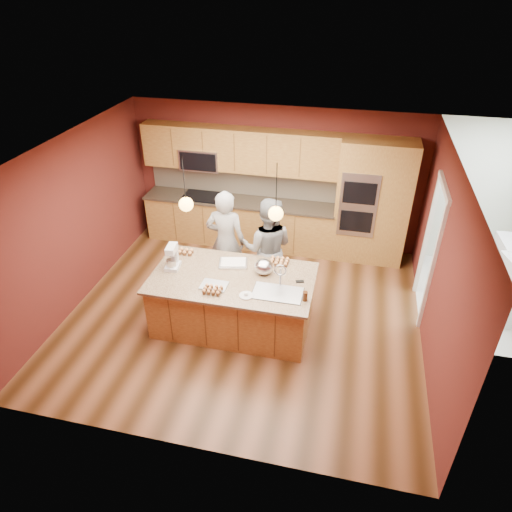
% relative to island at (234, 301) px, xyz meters
% --- Properties ---
extents(floor, '(5.50, 5.50, 0.00)m').
position_rel_island_xyz_m(floor, '(0.08, 0.27, -0.45)').
color(floor, '#3F240F').
rests_on(floor, ground).
extents(ceiling, '(5.50, 5.50, 0.00)m').
position_rel_island_xyz_m(ceiling, '(0.08, 0.27, 2.25)').
color(ceiling, silver).
rests_on(ceiling, ground).
extents(wall_back, '(5.50, 0.00, 5.50)m').
position_rel_island_xyz_m(wall_back, '(0.08, 2.77, 0.90)').
color(wall_back, '#551C18').
rests_on(wall_back, ground).
extents(wall_front, '(5.50, 0.00, 5.50)m').
position_rel_island_xyz_m(wall_front, '(0.08, -2.23, 0.90)').
color(wall_front, '#551C18').
rests_on(wall_front, ground).
extents(wall_left, '(0.00, 5.00, 5.00)m').
position_rel_island_xyz_m(wall_left, '(-2.67, 0.27, 0.90)').
color(wall_left, '#551C18').
rests_on(wall_left, ground).
extents(wall_right, '(0.00, 5.00, 5.00)m').
position_rel_island_xyz_m(wall_right, '(2.83, 0.27, 0.90)').
color(wall_right, '#551C18').
rests_on(wall_right, ground).
extents(cabinet_run, '(3.74, 0.64, 2.30)m').
position_rel_island_xyz_m(cabinet_run, '(-0.60, 2.52, 0.53)').
color(cabinet_run, brown).
rests_on(cabinet_run, floor).
extents(oven_column, '(1.30, 0.62, 2.30)m').
position_rel_island_xyz_m(oven_column, '(1.93, 2.47, 0.70)').
color(oven_column, brown).
rests_on(oven_column, floor).
extents(doorway_trim, '(0.08, 1.11, 2.20)m').
position_rel_island_xyz_m(doorway_trim, '(2.81, 1.07, 0.60)').
color(doorway_trim, silver).
rests_on(doorway_trim, wall_right).
extents(pendant_left, '(0.20, 0.20, 0.80)m').
position_rel_island_xyz_m(pendant_left, '(-0.64, 0.00, 1.55)').
color(pendant_left, black).
rests_on(pendant_left, ceiling).
extents(pendant_right, '(0.20, 0.20, 0.80)m').
position_rel_island_xyz_m(pendant_right, '(0.61, 0.00, 1.55)').
color(pendant_right, black).
rests_on(pendant_right, ceiling).
extents(island, '(2.41, 1.35, 1.27)m').
position_rel_island_xyz_m(island, '(0.00, 0.00, 0.00)').
color(island, brown).
rests_on(island, floor).
extents(person_left, '(0.67, 0.45, 1.82)m').
position_rel_island_xyz_m(person_left, '(-0.38, 0.93, 0.45)').
color(person_left, black).
rests_on(person_left, floor).
extents(person_right, '(0.90, 0.73, 1.76)m').
position_rel_island_xyz_m(person_right, '(0.32, 0.93, 0.43)').
color(person_right, gray).
rests_on(person_right, floor).
extents(stand_mixer, '(0.22, 0.29, 0.38)m').
position_rel_island_xyz_m(stand_mixer, '(-0.96, 0.05, 0.59)').
color(stand_mixer, silver).
rests_on(stand_mixer, island).
extents(sheet_cake, '(0.49, 0.40, 0.05)m').
position_rel_island_xyz_m(sheet_cake, '(-0.09, 0.34, 0.45)').
color(sheet_cake, silver).
rests_on(sheet_cake, island).
extents(cooling_rack, '(0.38, 0.28, 0.02)m').
position_rel_island_xyz_m(cooling_rack, '(-0.21, -0.27, 0.44)').
color(cooling_rack, '#B5B8BC').
rests_on(cooling_rack, island).
extents(mixing_bowl, '(0.28, 0.28, 0.24)m').
position_rel_island_xyz_m(mixing_bowl, '(0.41, 0.21, 0.54)').
color(mixing_bowl, silver).
rests_on(mixing_bowl, island).
extents(plate, '(0.20, 0.20, 0.01)m').
position_rel_island_xyz_m(plate, '(0.29, -0.40, 0.44)').
color(plate, silver).
rests_on(plate, island).
extents(tumbler, '(0.07, 0.07, 0.14)m').
position_rel_island_xyz_m(tumbler, '(1.10, -0.31, 0.50)').
color(tumbler, '#3B1D0B').
rests_on(tumbler, island).
extents(phone, '(0.13, 0.09, 0.01)m').
position_rel_island_xyz_m(phone, '(0.97, 0.11, 0.44)').
color(phone, black).
rests_on(phone, island).
extents(cupcakes_left, '(0.25, 0.17, 0.08)m').
position_rel_island_xyz_m(cupcakes_left, '(-0.92, 0.47, 0.47)').
color(cupcakes_left, '#DD9253').
rests_on(cupcakes_left, island).
extents(cupcakes_rack, '(0.28, 0.21, 0.06)m').
position_rel_island_xyz_m(cupcakes_rack, '(-0.19, -0.42, 0.48)').
color(cupcakes_rack, '#DD9253').
rests_on(cupcakes_rack, island).
extents(cupcakes_right, '(0.31, 0.23, 0.07)m').
position_rel_island_xyz_m(cupcakes_right, '(0.59, 0.53, 0.47)').
color(cupcakes_right, '#DD9253').
rests_on(cupcakes_right, island).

